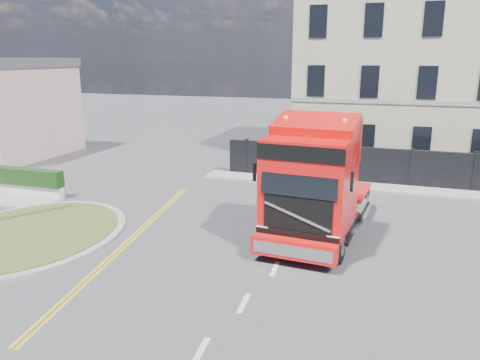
% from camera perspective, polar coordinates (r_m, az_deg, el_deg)
% --- Properties ---
extents(ground, '(120.00, 120.00, 0.00)m').
position_cam_1_polar(ground, '(18.63, -1.63, -6.15)').
color(ground, '#424244').
rests_on(ground, ground).
extents(traffic_island, '(6.80, 6.80, 0.17)m').
position_cam_1_polar(traffic_island, '(19.72, -24.44, -6.07)').
color(traffic_island, gray).
rests_on(traffic_island, ground).
extents(hoarding_fence, '(18.80, 0.25, 2.00)m').
position_cam_1_polar(hoarding_fence, '(25.99, 19.12, 1.38)').
color(hoarding_fence, black).
rests_on(hoarding_fence, ground).
extents(georgian_building, '(12.30, 10.30, 12.80)m').
position_cam_1_polar(georgian_building, '(32.87, 18.78, 12.47)').
color(georgian_building, beige).
rests_on(georgian_building, ground).
extents(pavement_far, '(20.00, 1.60, 0.12)m').
position_cam_1_polar(pavement_far, '(25.33, 17.71, -1.03)').
color(pavement_far, gray).
rests_on(pavement_far, ground).
extents(truck, '(3.42, 7.81, 4.56)m').
position_cam_1_polar(truck, '(17.24, 9.09, -0.91)').
color(truck, black).
rests_on(truck, ground).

